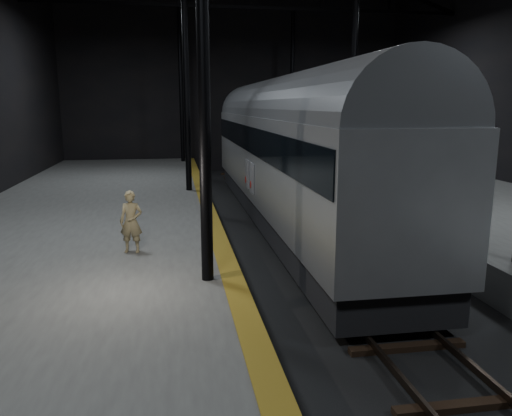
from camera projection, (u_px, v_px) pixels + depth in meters
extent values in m
plane|color=black|center=(320.00, 260.00, 15.71)|extent=(44.00, 44.00, 0.00)
cube|color=#4D4D4B|center=(70.00, 256.00, 14.40)|extent=(9.00, 43.80, 1.00)
cube|color=olive|center=(217.00, 233.00, 14.98)|extent=(0.50, 43.80, 0.01)
cube|color=#3F3328|center=(298.00, 256.00, 15.56)|extent=(0.08, 43.00, 0.14)
cube|color=#3F3328|center=(342.00, 253.00, 15.79)|extent=(0.08, 43.00, 0.14)
cube|color=black|center=(320.00, 258.00, 15.70)|extent=(2.40, 42.00, 0.12)
cylinder|color=black|center=(203.00, 43.00, 10.02)|extent=(0.26, 0.26, 10.00)
cylinder|color=black|center=(186.00, 76.00, 21.61)|extent=(0.26, 0.26, 10.00)
cylinder|color=black|center=(353.00, 78.00, 22.83)|extent=(0.26, 0.26, 10.00)
cylinder|color=black|center=(181.00, 86.00, 33.20)|extent=(0.26, 0.26, 10.00)
cylinder|color=black|center=(292.00, 87.00, 34.42)|extent=(0.26, 0.26, 10.00)
cube|color=black|center=(251.00, 7.00, 27.21)|extent=(23.60, 0.15, 0.18)
cube|color=#A2A4AA|center=(287.00, 157.00, 19.74)|extent=(3.12, 21.53, 3.23)
cube|color=black|center=(287.00, 207.00, 20.15)|extent=(2.85, 21.10, 0.91)
cube|color=black|center=(288.00, 138.00, 19.59)|extent=(3.19, 21.21, 0.97)
cylinder|color=slate|center=(288.00, 116.00, 19.42)|extent=(3.06, 21.31, 3.06)
cube|color=black|center=(351.00, 280.00, 12.96)|extent=(1.94, 2.37, 0.38)
cube|color=black|center=(256.00, 187.00, 27.51)|extent=(1.94, 2.37, 0.38)
cube|color=silver|center=(252.00, 178.00, 18.58)|extent=(0.04, 0.81, 1.13)
cube|color=silver|center=(247.00, 174.00, 19.83)|extent=(0.04, 0.81, 1.13)
cylinder|color=#B41C16|center=(251.00, 185.00, 18.82)|extent=(0.03, 0.28, 0.28)
cylinder|color=#B41C16|center=(246.00, 180.00, 20.07)|extent=(0.03, 0.28, 0.28)
imported|color=#9D8C60|center=(131.00, 222.00, 12.91)|extent=(0.66, 0.50, 1.63)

